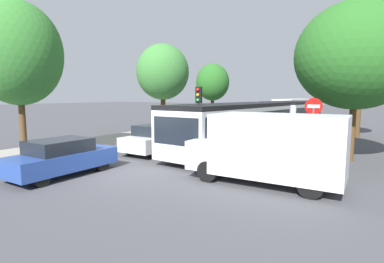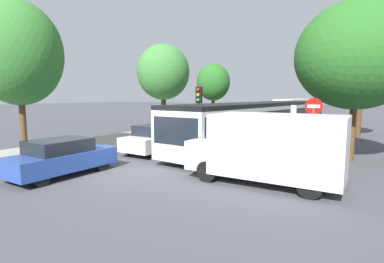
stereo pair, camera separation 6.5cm
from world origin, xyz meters
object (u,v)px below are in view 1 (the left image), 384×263
Objects in this scene: queued_car_silver at (211,128)px; traffic_light at (199,103)px; articulated_bus at (263,120)px; queued_car_white at (159,138)px; queued_car_graphite at (267,117)px; white_van at (270,147)px; direction_sign_post at (353,103)px; tree_left_far at (213,82)px; queued_car_blue at (62,157)px; no_entry_sign at (313,121)px; tree_right_mid at (361,69)px; city_bus_rear at (296,106)px; tree_right_near at (354,58)px; queued_car_green at (243,121)px; tree_left_mid at (163,72)px; tree_left_near at (18,54)px.

traffic_light reaches higher than queued_car_silver.
traffic_light is at bearing -30.55° from articulated_bus.
queued_car_graphite reaches higher than queued_car_white.
direction_sign_post is (1.92, 7.36, 1.31)m from white_van.
tree_left_far reaches higher than queued_car_silver.
traffic_light is 13.35m from tree_left_far.
white_van is at bearing -65.78° from queued_car_blue.
tree_right_mid reaches higher than no_entry_sign.
tree_right_mid is at bearing -126.36° from queued_car_graphite.
city_bus_rear is 29.97m from tree_right_near.
queued_car_green is 13.33m from tree_right_near.
queued_car_green is (-0.31, 12.12, 0.00)m from queued_car_white.
white_van is 6.57m from tree_right_near.
city_bus_rear reaches higher than queued_car_silver.
tree_left_mid is at bearing 174.91° from city_bus_rear.
direction_sign_post is at bearing -157.30° from city_bus_rear.
queued_car_graphite is at bearing 78.83° from tree_left_near.
tree_left_far is at bearing -138.46° from no_entry_sign.
queued_car_silver is 1.11× the size of direction_sign_post.
tree_right_mid reaches higher than tree_left_far.
traffic_light is (-5.45, 4.69, 1.26)m from white_van.
tree_left_mid reaches higher than queued_car_blue.
tree_left_near is at bearing -33.73° from articulated_bus.
queued_car_graphite reaches higher than queued_car_silver.
tree_left_mid is at bearing -90.76° from tree_left_far.
tree_left_mid is (-4.12, -0.02, 3.98)m from queued_car_silver.
queued_car_green is 17.53m from tree_left_near.
articulated_bus reaches higher than queued_car_graphite.
queued_car_green is 0.62× the size of tree_left_mid.
queued_car_graphite is (-3.69, 12.57, -0.69)m from articulated_bus.
queued_car_blue is 0.54× the size of tree_left_near.
queued_car_white is 15.31m from tree_left_far.
tree_right_mid is at bearing 147.71° from articulated_bus.
tree_right_mid reaches higher than queued_car_graphite.
queued_car_graphite is 16.23m from traffic_light.
articulated_bus is 5.03× the size of traffic_light.
direction_sign_post reaches higher than queued_car_green.
queued_car_green is 0.60× the size of tree_right_near.
tree_right_mid is at bearing -10.41° from tree_left_far.
direction_sign_post is at bearing 101.04° from traffic_light.
articulated_bus is at bearing -147.70° from queued_car_green.
queued_car_green is 13.34m from no_entry_sign.
tree_left_near reaches higher than queued_car_graphite.
tree_left_far reaches higher than queued_car_green.
white_van is (6.90, -8.85, 0.54)m from queued_car_silver.
direction_sign_post reaches higher than queued_car_white.
white_van reaches higher than queued_car_white.
tree_left_near is at bearing -90.38° from tree_left_mid.
no_entry_sign is at bearing -127.04° from tree_right_near.
tree_right_mid is at bearing 51.61° from tree_left_near.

